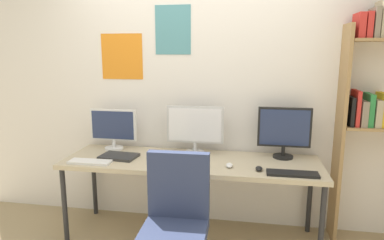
% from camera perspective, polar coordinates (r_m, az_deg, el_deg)
% --- Properties ---
extents(wall_back, '(4.65, 0.11, 2.60)m').
position_cam_1_polar(wall_back, '(3.33, 1.08, 4.79)').
color(wall_back, silver).
rests_on(wall_back, ground_plane).
extents(desk, '(2.25, 0.68, 0.74)m').
position_cam_1_polar(desk, '(3.06, -0.16, -7.54)').
color(desk, tan).
rests_on(desk, ground_plane).
extents(bookshelf, '(0.83, 0.28, 2.08)m').
position_cam_1_polar(bookshelf, '(3.30, 29.10, 2.58)').
color(bookshelf, '#9E7A4C').
rests_on(bookshelf, ground_plane).
extents(office_chair, '(0.52, 0.52, 0.99)m').
position_cam_1_polar(office_chair, '(2.53, -2.76, -19.12)').
color(office_chair, '#2D2D33').
rests_on(office_chair, ground_plane).
extents(monitor_left, '(0.46, 0.18, 0.39)m').
position_cam_1_polar(monitor_left, '(3.41, -12.93, -1.28)').
color(monitor_left, silver).
rests_on(monitor_left, desk).
extents(monitor_center, '(0.53, 0.18, 0.44)m').
position_cam_1_polar(monitor_center, '(3.18, 0.50, -1.25)').
color(monitor_center, silver).
rests_on(monitor_center, desk).
extents(monitor_right, '(0.46, 0.18, 0.46)m').
position_cam_1_polar(monitor_right, '(3.16, 15.04, -1.71)').
color(monitor_right, black).
rests_on(monitor_right, desk).
extents(keyboard_left, '(0.36, 0.13, 0.02)m').
position_cam_1_polar(keyboard_left, '(3.09, -16.56, -6.67)').
color(keyboard_left, silver).
rests_on(keyboard_left, desk).
extents(keyboard_center, '(0.34, 0.13, 0.02)m').
position_cam_1_polar(keyboard_center, '(2.83, -0.98, -7.87)').
color(keyboard_center, '#38383D').
rests_on(keyboard_center, desk).
extents(keyboard_right, '(0.39, 0.13, 0.02)m').
position_cam_1_polar(keyboard_right, '(2.80, 16.32, -8.53)').
color(keyboard_right, black).
rests_on(keyboard_right, desk).
extents(mouse_left_side, '(0.06, 0.10, 0.03)m').
position_cam_1_polar(mouse_left_side, '(2.84, 11.05, -7.91)').
color(mouse_left_side, black).
rests_on(mouse_left_side, desk).
extents(mouse_right_side, '(0.06, 0.10, 0.03)m').
position_cam_1_polar(mouse_right_side, '(2.88, 6.21, -7.47)').
color(mouse_right_side, silver).
rests_on(mouse_right_side, desk).
extents(laptop_closed, '(0.34, 0.25, 0.02)m').
position_cam_1_polar(laptop_closed, '(3.18, -12.02, -5.91)').
color(laptop_closed, '#2D2D2D').
rests_on(laptop_closed, desk).
extents(coffee_mug, '(0.11, 0.08, 0.09)m').
position_cam_1_polar(coffee_mug, '(2.98, -4.33, -6.17)').
color(coffee_mug, '#1E8C4C').
rests_on(coffee_mug, desk).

